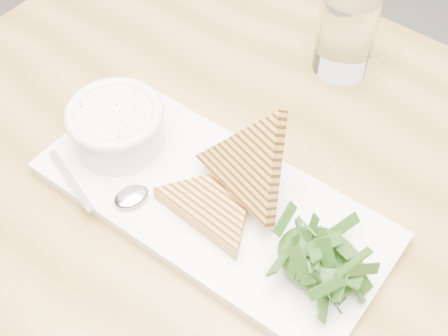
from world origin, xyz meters
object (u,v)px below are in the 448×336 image
Objects in this scene: soup_bowl at (118,130)px; glass_near at (346,33)px; platter at (213,202)px; table_top at (307,233)px.

glass_near reaches higher than soup_bowl.
platter is at bearing -87.65° from glass_near.
soup_bowl is at bearing -177.37° from platter.
table_top is 0.11m from platter.
table_top is 0.25m from soup_bowl.
glass_near is (-0.01, 0.29, 0.05)m from platter.
platter is 3.78× the size of soup_bowl.
soup_bowl reaches higher than table_top.
soup_bowl is at bearing -113.37° from glass_near.
platter is at bearing 2.63° from soup_bowl.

